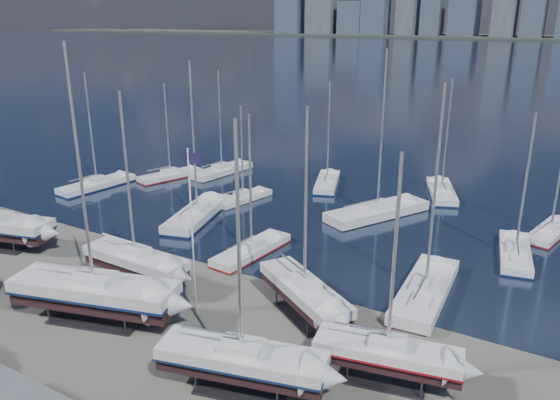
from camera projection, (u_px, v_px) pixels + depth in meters
The scene contains 20 objects.
ground at pixel (166, 328), 39.24m from camera, with size 1400.00×1400.00×0.00m, color #605E59.
water at pixel (560, 58), 291.90m from camera, with size 1400.00×600.00×0.40m, color #182239.
sailboat_cradle_2 at pixel (135, 261), 45.14m from camera, with size 9.84×3.01×15.95m.
sailboat_cradle_3 at pixel (95, 292), 39.58m from camera, with size 12.93×6.77×19.82m.
sailboat_cradle_4 at pixel (304, 292), 40.02m from camera, with size 9.56×7.40×15.71m.
sailboat_cradle_5 at pixel (242, 360), 32.04m from camera, with size 10.54×5.25×16.39m.
sailboat_cradle_6 at pixel (387, 354), 32.81m from camera, with size 9.19×4.16×14.47m.
sailboat_moored_0 at pixel (97, 186), 70.95m from camera, with size 4.07×10.62×15.48m.
sailboat_moored_1 at pixel (170, 176), 75.15m from camera, with size 5.19×9.42×13.57m.
sailboat_moored_2 at pixel (222, 172), 77.33m from camera, with size 4.25×10.32×15.12m.
sailboat_moored_3 at pixel (197, 216), 60.26m from camera, with size 6.36×12.36×17.80m.
sailboat_moored_4 at pixel (243, 199), 65.97m from camera, with size 3.80×8.30×12.11m.
sailboat_moored_5 at pixel (327, 183), 71.96m from camera, with size 5.83×9.85×14.23m.
sailboat_moored_6 at pixel (252, 251), 51.18m from camera, with size 3.40×9.46×13.86m.
sailboat_moored_7 at pixel (377, 214), 60.87m from camera, with size 8.89×12.81×19.01m.
sailboat_moored_8 at pixel (441, 193), 68.15m from camera, with size 6.34×10.42×15.08m.
sailboat_moored_9 at pixel (425, 293), 43.46m from camera, with size 4.10×11.89×17.65m.
sailboat_moored_10 at pixel (515, 254), 50.54m from camera, with size 4.32×9.76×14.10m.
sailboat_moored_11 at pixel (550, 232), 55.70m from camera, with size 4.14×8.91×12.85m.
flagpole at pixel (193, 222), 38.62m from camera, with size 1.13×0.12×12.79m.
Camera 1 is at (24.55, -35.24, 21.28)m, focal length 35.00 mm.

